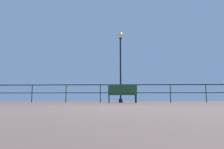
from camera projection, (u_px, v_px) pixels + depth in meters
name	position (u px, v px, depth m)	size (l,w,h in m)	color
ground_plane	(113.00, 108.00, 3.71)	(60.00, 60.00, 0.00)	brown
pier_railing	(118.00, 89.00, 11.96)	(25.72, 0.05, 1.04)	black
bench_near_left	(123.00, 93.00, 11.05)	(1.51, 0.58, 0.92)	#274C2F
lamppost_center	(120.00, 56.00, 12.54)	(0.34, 0.34, 4.30)	black
seagull_on_rail	(224.00, 83.00, 11.79)	(0.36, 0.22, 0.18)	white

